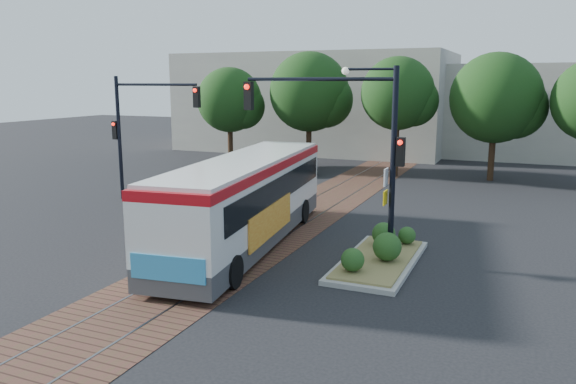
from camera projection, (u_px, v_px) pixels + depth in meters
name	position (u px, v px, depth m)	size (l,w,h in m)	color
ground	(258.00, 240.00, 20.73)	(120.00, 120.00, 0.00)	black
trackbed	(299.00, 216.00, 24.34)	(3.60, 40.00, 0.02)	#532F26
tree_row	(394.00, 96.00, 34.12)	(26.40, 5.60, 7.67)	#382314
warehouses	(406.00, 105.00, 46.11)	(40.00, 13.00, 8.00)	#ADA899
city_bus	(246.00, 197.00, 19.80)	(3.88, 11.82, 3.11)	#414143
traffic_island	(380.00, 253.00, 17.99)	(2.20, 5.20, 1.13)	gray
signal_pole_main	(355.00, 133.00, 17.70)	(5.49, 0.46, 6.00)	black
signal_pole_left	(137.00, 121.00, 26.82)	(4.99, 0.34, 6.00)	black
officer	(150.00, 199.00, 24.08)	(0.58, 0.38, 1.58)	black
parked_car	(289.00, 164.00, 35.54)	(1.71, 4.19, 1.22)	black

